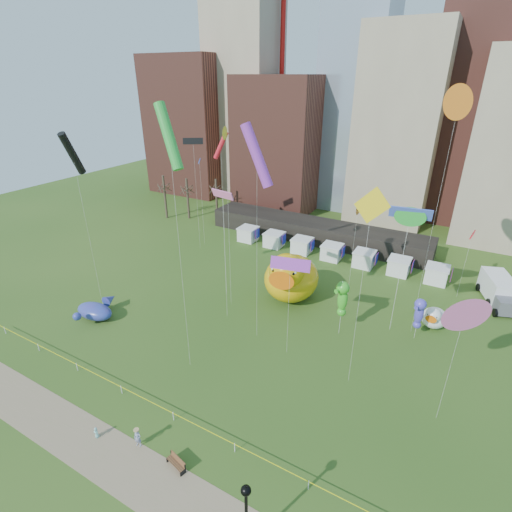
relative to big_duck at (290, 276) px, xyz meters
The scene contains 33 objects.
ground 22.28m from the big_duck, 90.87° to the right, with size 160.00×160.00×0.00m, color #294C17.
footpath 27.23m from the big_duck, 90.71° to the right, with size 70.00×4.00×0.02m, color #887A55.
skyline 43.09m from the big_duck, 87.19° to the left, with size 101.00×23.00×68.00m.
pavilion 20.50m from the big_duck, 102.25° to the left, with size 38.00×6.00×3.20m, color black.
vendor_tents 14.15m from the big_duck, 87.20° to the left, with size 33.24×2.80×2.40m.
bare_trees 35.69m from the big_duck, 148.75° to the left, with size 8.44×6.44×8.50m.
caution_tape 22.19m from the big_duck, 90.87° to the right, with size 50.00×0.06×0.90m.
big_duck is the anchor object (origin of this frame).
small_duck 16.97m from the big_duck, ahead, with size 3.12×3.89×2.85m.
seahorse_green 8.85m from the big_duck, 26.49° to the right, with size 1.84×2.05×6.55m.
seahorse_purple 15.24m from the big_duck, ahead, with size 1.53×1.74×4.98m.
whale_inflatable 23.57m from the big_duck, 140.70° to the right, with size 4.91×6.15×2.10m.
park_bench 25.45m from the big_duck, 84.00° to the right, with size 1.79×0.93×0.87m.
lamppost 28.93m from the big_duck, 70.20° to the right, with size 0.60×0.60×5.80m.
box_truck 26.15m from the big_duck, 28.18° to the left, with size 4.93×7.97×3.18m.
woman 25.38m from the big_duck, 92.47° to the right, with size 0.60×0.39×1.63m, color white.
toddler 26.82m from the big_duck, 99.79° to the right, with size 0.34×0.25×0.97m, color white.
kite_0 22.31m from the big_duck, 30.98° to the left, with size 0.55×2.06×8.98m.
kite_1 14.30m from the big_duck, 125.26° to the right, with size 2.82×0.92×15.28m.
kite_2 27.52m from the big_duck, 141.28° to the right, with size 1.37×2.69×21.16m.
kite_3 24.70m from the big_duck, 101.89° to the right, with size 3.01×1.83×24.28m.
kite_4 20.28m from the big_duck, 43.53° to the right, with size 2.92×0.79×18.63m.
kite_5 24.43m from the big_duck, 155.49° to the left, with size 1.12×1.56×14.15m.
kite_6 25.30m from the big_duck, ahead, with size 2.00×2.65×25.35m.
kite_7 18.36m from the big_duck, 89.68° to the right, with size 3.37×1.14×22.33m.
kite_8 17.65m from the big_duck, 160.04° to the right, with size 1.81×1.30×20.45m.
kite_9 22.83m from the big_duck, 30.70° to the right, with size 2.30×1.98×11.75m.
kite_10 25.12m from the big_duck, 159.49° to the left, with size 2.70×1.95×17.59m.
kite_11 16.16m from the big_duck, ahead, with size 2.01×0.47×14.43m.
kite_12 18.65m from the big_duck, 143.57° to the right, with size 0.61×1.36×21.22m.
kite_13 16.34m from the big_duck, ahead, with size 4.05×1.03×14.37m.
kite_14 11.62m from the big_duck, 39.58° to the left, with size 0.24×1.73×12.69m.
kite_15 12.48m from the big_duck, 66.68° to the right, with size 3.75×1.33×10.74m.
Camera 1 is at (17.27, -16.70, 26.04)m, focal length 27.00 mm.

